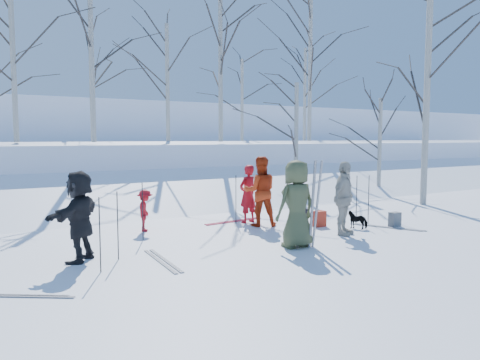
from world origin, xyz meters
TOP-DOWN VIEW (x-y plane):
  - ground at (0.00, 0.00)m, footprint 120.00×120.00m
  - snow_ramp at (0.00, 7.00)m, footprint 70.00×9.49m
  - snow_plateau at (0.00, 17.00)m, footprint 70.00×18.00m
  - far_hill at (0.00, 38.00)m, footprint 90.00×30.00m
  - skier_olive_center at (0.08, -0.73)m, footprint 0.93×0.61m
  - skier_red_north at (0.76, 2.34)m, footprint 0.67×0.52m
  - skier_redor_behind at (0.77, 1.74)m, footprint 1.12×1.02m
  - skier_red_seated at (-2.12, 2.65)m, footprint 0.65×0.79m
  - skier_cream_east at (1.88, -0.28)m, footprint 1.14×0.85m
  - skier_grey_west at (-4.18, 0.52)m, footprint 1.44×1.58m
  - dog at (2.77, 0.11)m, footprint 0.48×0.60m
  - upright_ski_left at (0.32, -0.97)m, footprint 0.10×0.17m
  - upright_ski_right at (0.44, -0.99)m, footprint 0.14×0.23m
  - ski_pair_a at (-5.55, -1.01)m, footprint 1.96×2.09m
  - ski_pair_b at (0.50, 2.68)m, footprint 0.65×1.95m
  - ski_pair_c at (3.53, -0.20)m, footprint 1.69×2.06m
  - ski_pair_d at (-2.83, -0.31)m, footprint 0.44×1.93m
  - ski_pole_a at (3.53, 0.48)m, footprint 0.02×0.02m
  - ski_pole_b at (-3.52, 0.25)m, footprint 0.02×0.02m
  - ski_pole_c at (-4.04, -0.44)m, footprint 0.02×0.02m
  - ski_pole_d at (-2.52, 1.68)m, footprint 0.02×0.02m
  - ski_pole_e at (3.22, 0.62)m, footprint 0.02×0.02m
  - ski_pole_f at (0.40, 2.38)m, footprint 0.02×0.02m
  - backpack_red at (2.09, 0.86)m, footprint 0.32×0.22m
  - backpack_grey at (3.85, -0.17)m, footprint 0.30×0.20m
  - backpack_dark at (2.03, 1.56)m, footprint 0.34×0.24m
  - birch_plateau_a at (12.61, 14.60)m, footprint 4.60×4.60m
  - birch_plateau_c at (10.04, 10.99)m, footprint 5.78×5.78m
  - birch_plateau_e at (2.13, 11.41)m, footprint 4.29×4.29m
  - birch_plateau_f at (-1.50, 10.21)m, footprint 4.86×4.86m
  - birch_plateau_h at (7.45, 13.66)m, footprint 3.74×3.74m
  - birch_plateau_i at (4.00, 9.82)m, footprint 5.06×5.06m
  - birch_plateau_j at (-0.10, 16.22)m, footprint 4.30×4.30m
  - birch_plateau_k at (-4.19, 11.16)m, footprint 5.11×5.11m
  - birch_edge_b at (8.00, 2.13)m, footprint 5.78×5.78m
  - birch_edge_c at (9.07, 5.19)m, footprint 3.41×3.41m
  - birch_edge_e at (5.42, 6.17)m, footprint 3.78×3.78m

SIDE VIEW (x-z plane):
  - ground at x=0.00m, z-range 0.00..0.00m
  - ski_pair_a at x=-5.55m, z-range 0.00..0.02m
  - ski_pair_b at x=0.50m, z-range 0.00..0.02m
  - ski_pair_c at x=3.53m, z-range 0.00..0.02m
  - ski_pair_d at x=-2.83m, z-range 0.00..0.02m
  - snow_ramp at x=0.00m, z-range -1.91..2.21m
  - backpack_grey at x=3.85m, z-range 0.00..0.38m
  - backpack_dark at x=2.03m, z-range 0.00..0.40m
  - backpack_red at x=2.09m, z-range 0.00..0.42m
  - dog at x=2.77m, z-range 0.00..0.46m
  - skier_red_seated at x=-2.12m, z-range 0.00..1.07m
  - ski_pole_a at x=3.53m, z-range 0.00..1.34m
  - ski_pole_b at x=-3.52m, z-range 0.00..1.34m
  - ski_pole_c at x=-4.04m, z-range 0.00..1.34m
  - ski_pole_d at x=-2.52m, z-range 0.00..1.34m
  - ski_pole_e at x=3.22m, z-range 0.00..1.34m
  - ski_pole_f at x=0.40m, z-range 0.00..1.34m
  - skier_red_north at x=0.76m, z-range 0.00..1.62m
  - skier_grey_west at x=-4.18m, z-range 0.00..1.75m
  - skier_cream_east at x=1.88m, z-range 0.00..1.80m
  - skier_redor_behind at x=0.77m, z-range 0.00..1.88m
  - skier_olive_center at x=0.08m, z-range 0.00..1.90m
  - upright_ski_left at x=0.32m, z-range 0.00..1.90m
  - upright_ski_right at x=0.44m, z-range 0.00..1.90m
  - snow_plateau at x=0.00m, z-range -0.10..2.10m
  - far_hill at x=0.00m, z-range -1.00..5.00m
  - birch_edge_c at x=9.07m, z-range 0.00..4.02m
  - birch_edge_e at x=5.42m, z-range 0.00..4.54m
  - birch_edge_b at x=8.00m, z-range 0.00..7.40m
  - birch_plateau_h at x=7.45m, z-range 2.20..6.69m
  - birch_plateau_e at x=2.13m, z-range 2.20..7.47m
  - birch_plateau_j at x=-0.10m, z-range 2.20..7.49m
  - birch_plateau_a at x=12.61m, z-range 2.20..7.91m
  - birch_plateau_f at x=-1.50m, z-range 2.20..8.28m
  - birch_plateau_i at x=4.00m, z-range 2.20..8.57m
  - birch_plateau_k at x=-4.19m, z-range 2.20..8.65m
  - birch_plateau_c at x=10.04m, z-range 2.20..9.59m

